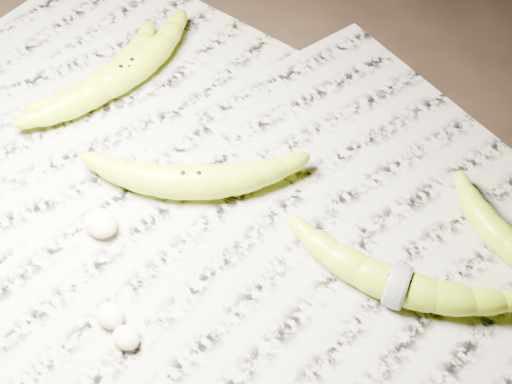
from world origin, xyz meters
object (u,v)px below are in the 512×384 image
Objects in this scene: banana_taped at (398,284)px; banana_center at (192,180)px; banana_left_b at (105,81)px; banana_left_a at (127,71)px; banana_upper_a at (509,242)px.

banana_center is at bearing 170.76° from banana_taped.
banana_center reaches higher than banana_left_b.
banana_left_a is 0.20m from banana_center.
banana_left_a is 1.12× the size of banana_left_b.
banana_center is at bearing -139.56° from banana_upper_a.
banana_taped is at bearing -91.17° from banana_left_a.
banana_upper_a is at bearing 45.31° from banana_taped.
banana_upper_a is (0.06, 0.12, -0.00)m from banana_taped.
banana_left_b is at bearing 126.83° from banana_center.
banana_taped is at bearing -31.38° from banana_center.
banana_left_b reaches higher than banana_upper_a.
banana_taped is (0.25, 0.03, -0.00)m from banana_center.
banana_taped is 1.34× the size of banana_upper_a.
banana_center is 1.31× the size of banana_upper_a.
banana_left_a is 0.03m from banana_left_b.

